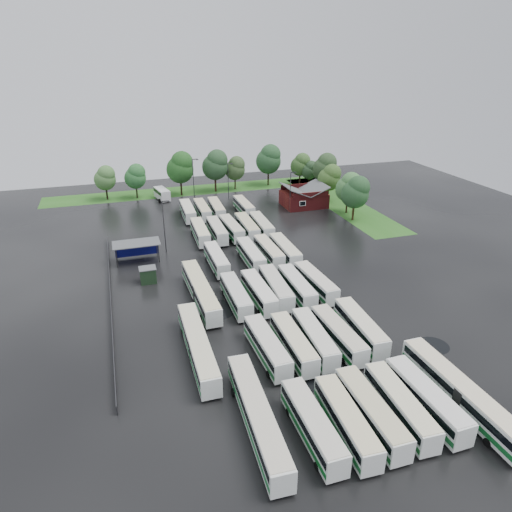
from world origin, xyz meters
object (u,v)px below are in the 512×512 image
object	(u,v)px
brick_building	(304,199)
artic_bus_west_a	(257,415)
artic_bus_east	(460,393)
minibus	(162,194)

from	to	relation	value
brick_building	artic_bus_west_a	bearing A→B (deg)	-116.63
brick_building	artic_bus_west_a	world-z (taller)	brick_building
artic_bus_west_a	artic_bus_east	xyz separation A→B (m)	(21.20, -3.33, 0.02)
brick_building	artic_bus_east	size ratio (longest dim) A/B	0.60
artic_bus_west_a	minibus	distance (m)	81.65
artic_bus_east	minibus	xyz separation A→B (m)	(-20.52, 84.98, -0.16)
artic_bus_west_a	artic_bus_east	world-z (taller)	artic_bus_east
artic_bus_west_a	minibus	xyz separation A→B (m)	(0.68, 81.65, -0.14)
artic_bus_west_a	artic_bus_east	size ratio (longest dim) A/B	0.99
artic_bus_west_a	minibus	bearing A→B (deg)	91.98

